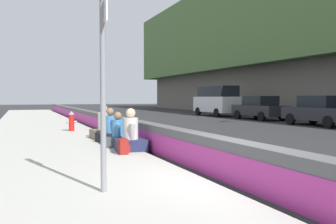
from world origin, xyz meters
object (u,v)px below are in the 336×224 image
object	(u,v)px
seated_person_far	(104,128)
parked_car_third	(321,111)
parked_car_midline	(217,100)
fire_hydrant	(72,121)
parked_car_fourth	(259,108)
seated_person_rear	(110,131)
backpack	(123,147)
seated_person_middle	(118,136)
seated_person_foreground	(131,137)
route_sign_post	(103,59)

from	to	relation	value
seated_person_far	parked_car_third	world-z (taller)	parked_car_third
seated_person_far	parked_car_midline	bearing A→B (deg)	-41.59
fire_hydrant	parked_car_third	distance (m)	13.62
fire_hydrant	parked_car_midline	bearing A→B (deg)	-50.68
seated_person_far	parked_car_fourth	bearing A→B (deg)	-56.11
seated_person_rear	parked_car_midline	world-z (taller)	parked_car_midline
backpack	parked_car_third	world-z (taller)	parked_car_third
backpack	parked_car_third	distance (m)	14.77
fire_hydrant	parked_car_fourth	world-z (taller)	parked_car_fourth
fire_hydrant	seated_person_middle	bearing A→B (deg)	-173.64
seated_person_rear	seated_person_far	size ratio (longest dim) A/B	0.93
backpack	parked_car_third	bearing A→B (deg)	-63.33
backpack	parked_car_third	xyz separation A→B (m)	(6.63, -13.19, 0.53)
fire_hydrant	seated_person_foreground	bearing A→B (deg)	-173.43
seated_person_foreground	seated_person_middle	distance (m)	0.95
parked_car_fourth	parked_car_third	bearing A→B (deg)	177.87
seated_person_middle	seated_person_rear	xyz separation A→B (m)	(1.22, -0.05, 0.03)
seated_person_far	route_sign_post	bearing A→B (deg)	168.05
seated_person_far	parked_car_midline	xyz separation A→B (m)	(14.49, -12.86, 0.84)
seated_person_middle	route_sign_post	bearing A→B (deg)	163.50
fire_hydrant	seated_person_far	distance (m)	3.45
backpack	parked_car_fourth	xyz separation A→B (m)	(12.63, -13.42, 0.53)
route_sign_post	seated_person_middle	size ratio (longest dim) A/B	3.45
seated_person_rear	parked_car_midline	xyz separation A→B (m)	(15.62, -12.88, 0.86)
seated_person_rear	parked_car_fourth	bearing A→B (deg)	-52.89
fire_hydrant	backpack	size ratio (longest dim) A/B	2.20
parked_car_midline	seated_person_far	bearing A→B (deg)	138.41
route_sign_post	fire_hydrant	world-z (taller)	route_sign_post
seated_person_middle	parked_car_third	world-z (taller)	parked_car_third
seated_person_middle	backpack	world-z (taller)	seated_person_middle
parked_car_midline	route_sign_post	bearing A→B (deg)	146.61
route_sign_post	seated_person_far	world-z (taller)	route_sign_post
seated_person_middle	parked_car_midline	xyz separation A→B (m)	(16.84, -12.93, 0.89)
route_sign_post	fire_hydrant	xyz separation A→B (m)	(10.77, -0.86, -1.62)
parked_car_third	parked_car_midline	world-z (taller)	parked_car_midline
route_sign_post	parked_car_third	world-z (taller)	route_sign_post
route_sign_post	fire_hydrant	size ratio (longest dim) A/B	4.09
parked_car_third	parked_car_fourth	size ratio (longest dim) A/B	1.00
parked_car_fourth	backpack	bearing A→B (deg)	133.27
fire_hydrant	parked_car_fourth	distance (m)	14.86
seated_person_middle	parked_car_fourth	size ratio (longest dim) A/B	0.23
route_sign_post	parked_car_midline	world-z (taller)	route_sign_post
seated_person_foreground	parked_car_fourth	distance (m)	17.80
route_sign_post	seated_person_foreground	distance (m)	4.74
parked_car_fourth	parked_car_midline	size ratio (longest dim) A/B	0.88
fire_hydrant	parked_car_fourth	bearing A→B (deg)	-68.54
parked_car_third	backpack	bearing A→B (deg)	116.67
fire_hydrant	parked_car_third	bearing A→B (deg)	-92.40
parked_car_third	seated_person_foreground	bearing A→B (deg)	115.39
backpack	parked_car_midline	size ratio (longest dim) A/B	0.08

